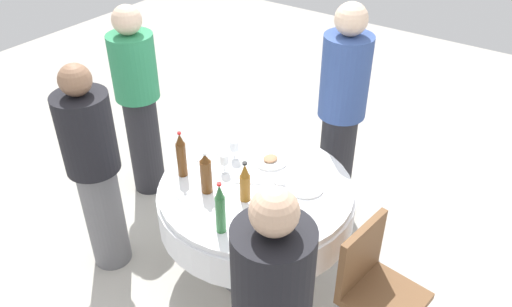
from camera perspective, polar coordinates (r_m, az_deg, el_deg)
ground_plane at (r=3.72m, az=0.00°, el=-12.58°), size 10.00×10.00×0.00m
dining_table at (r=3.31m, az=0.00°, el=-5.61°), size 1.26×1.26×0.74m
bottle_clear_east at (r=2.72m, az=-0.54°, el=-8.09°), size 0.07×0.07×0.30m
bottle_brown_north at (r=3.10m, az=-5.59°, el=-2.24°), size 0.07×0.07×0.29m
bottle_green_rear at (r=2.81m, az=-4.00°, el=-6.20°), size 0.06×0.06×0.33m
bottle_brown_south at (r=3.25m, az=-8.31°, el=-0.21°), size 0.06×0.06×0.32m
bottle_amber_near at (r=3.03m, az=-1.23°, el=-3.28°), size 0.06×0.06×0.27m
wine_glass_south at (r=3.40m, az=-2.43°, el=0.84°), size 0.06×0.06×0.14m
wine_glass_near at (r=3.04m, az=2.68°, el=-3.65°), size 0.07×0.07×0.15m
wine_glass_far at (r=3.29m, az=-3.52°, el=-0.68°), size 0.06×0.06×0.13m
plate_inner at (r=3.21m, az=5.49°, el=-3.71°), size 0.24×0.24×0.02m
plate_outer at (r=3.42m, az=1.61°, el=-0.75°), size 0.23×0.23×0.04m
plate_mid at (r=2.94m, az=2.79°, el=-7.69°), size 0.22×0.22×0.02m
knife_north at (r=3.23m, az=-0.91°, el=-3.32°), size 0.11×0.16×0.00m
knife_rear at (r=3.11m, az=-7.99°, el=-5.48°), size 0.06×0.18×0.00m
fork_south at (r=3.48m, az=-5.49°, el=-0.44°), size 0.17×0.08×0.00m
person_east at (r=3.43m, az=-17.53°, el=-1.69°), size 0.34×0.34×1.52m
person_north at (r=3.74m, az=9.47°, el=4.54°), size 0.34×0.34×1.69m
person_south at (r=4.07m, az=-12.95°, el=5.72°), size 0.34×0.34×1.58m
chair_far at (r=3.01m, az=12.93°, el=-13.81°), size 0.45×0.45×0.87m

